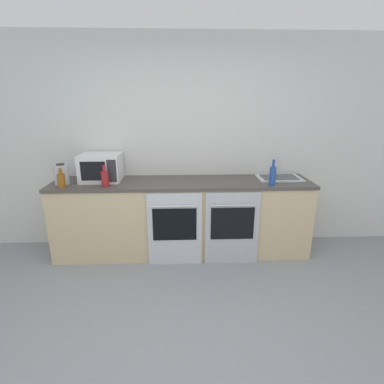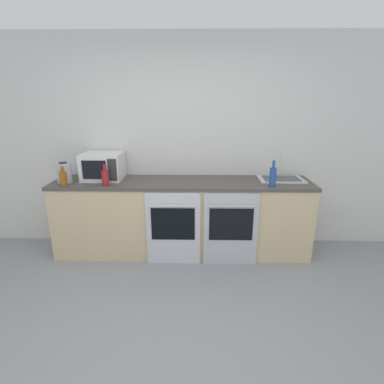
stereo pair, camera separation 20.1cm
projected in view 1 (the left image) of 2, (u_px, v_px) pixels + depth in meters
The scene contains 11 objects.
ground_plane at pixel (185, 362), 2.19m from camera, with size 16.00×16.00×0.00m, color gray.
wall_back at pixel (182, 145), 3.75m from camera, with size 10.00×0.06×2.60m.
counter_back at pixel (182, 217), 3.68m from camera, with size 3.06×0.63×0.92m.
oven_left at pixel (175, 229), 3.38m from camera, with size 0.61×0.06×0.87m.
oven_right at pixel (232, 228), 3.41m from camera, with size 0.61×0.06×0.87m.
microwave at pixel (101, 167), 3.54m from camera, with size 0.46×0.40×0.32m.
bottle_amber at pixel (61, 180), 3.26m from camera, with size 0.08×0.08×0.22m.
bottle_red at pixel (105, 178), 3.30m from camera, with size 0.08×0.08×0.24m.
bottle_blue at pixel (273, 175), 3.34m from camera, with size 0.07×0.07×0.29m.
kettle at pixel (61, 174), 3.38m from camera, with size 0.17×0.17×0.24m.
sink at pixel (279, 177), 3.67m from camera, with size 0.53×0.37×0.29m.
Camera 1 is at (-0.02, -1.73, 1.84)m, focal length 28.00 mm.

